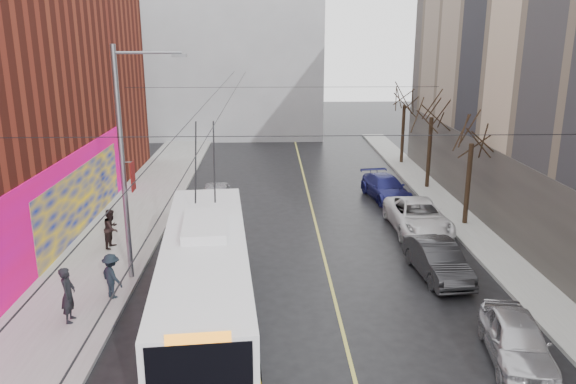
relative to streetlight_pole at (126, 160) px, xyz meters
name	(u,v)px	position (x,y,z in m)	size (l,w,h in m)	color
sidewalk_left	(103,259)	(-1.86, 2.00, -4.77)	(4.00, 60.00, 0.15)	gray
sidewalk_right	(495,254)	(15.14, 2.00, -4.77)	(2.00, 60.00, 0.15)	gray
lane_line	(320,241)	(7.64, 4.00, -4.84)	(0.12, 50.00, 0.01)	#BFB74C
building_far	(214,37)	(0.14, 34.99, 4.17)	(20.50, 12.10, 18.00)	gray
streetlight_pole	(126,160)	(0.00, 0.00, 0.00)	(2.65, 0.60, 9.00)	slate
catenary_wires	(231,106)	(3.60, 4.77, 1.40)	(18.00, 60.00, 0.22)	black
tree_near	(473,128)	(15.14, 6.00, 0.13)	(3.20, 3.20, 6.40)	black
tree_mid	(432,104)	(15.14, 13.00, 0.41)	(3.20, 3.20, 6.68)	black
tree_far	(405,94)	(15.14, 20.00, 0.30)	(3.20, 3.20, 6.57)	black
pigeons_flying	(242,104)	(4.31, 0.18, 2.02)	(2.49, 2.30, 0.58)	slate
trolleybus	(206,280)	(3.21, -3.75, -3.21)	(3.73, 12.59, 5.89)	#0A184D
parked_car_a	(517,340)	(12.51, -6.11, -4.15)	(1.64, 4.08, 1.39)	#B3B2B7
parked_car_b	(438,260)	(11.94, -0.09, -4.14)	(1.50, 4.29, 1.42)	#272729
parked_car_c	(418,216)	(12.53, 5.27, -4.09)	(2.50, 5.42, 1.51)	silver
parked_car_d	(386,188)	(12.08, 10.84, -4.16)	(1.92, 4.72, 1.37)	navy
following_car	(216,198)	(2.39, 8.71, -4.09)	(1.79, 4.46, 1.52)	silver
pedestrian_a	(68,295)	(-1.34, -3.52, -3.74)	(0.69, 0.46, 1.90)	black
pedestrian_b	(112,228)	(-1.72, 3.19, -3.81)	(0.86, 0.67, 1.77)	black
pedestrian_c	(112,276)	(-0.38, -1.81, -3.87)	(1.07, 0.62, 1.66)	black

